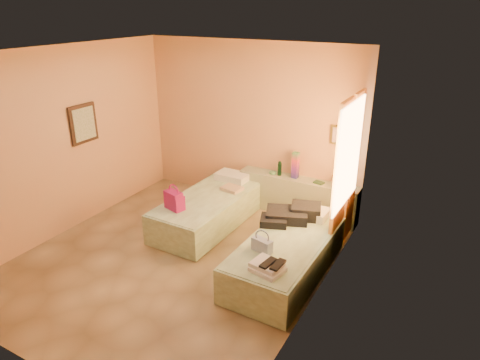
# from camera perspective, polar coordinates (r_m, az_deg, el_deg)

# --- Properties ---
(ground) EXTENTS (4.50, 4.50, 0.00)m
(ground) POSITION_cam_1_polar(r_m,az_deg,el_deg) (6.22, -8.52, -10.21)
(ground) COLOR tan
(ground) RESTS_ON ground
(room_walls) EXTENTS (4.02, 4.51, 2.81)m
(room_walls) POSITION_cam_1_polar(r_m,az_deg,el_deg) (5.79, -4.52, 6.95)
(room_walls) COLOR tan
(room_walls) RESTS_ON ground
(headboard_ledge) EXTENTS (2.05, 0.30, 0.65)m
(headboard_ledge) POSITION_cam_1_polar(r_m,az_deg,el_deg) (7.26, 7.62, -2.19)
(headboard_ledge) COLOR #95A083
(headboard_ledge) RESTS_ON ground
(bed_left) EXTENTS (0.94, 2.02, 0.50)m
(bed_left) POSITION_cam_1_polar(r_m,az_deg,el_deg) (6.90, -4.30, -4.10)
(bed_left) COLOR #C4E6B9
(bed_left) RESTS_ON ground
(bed_right) EXTENTS (0.94, 2.02, 0.50)m
(bed_right) POSITION_cam_1_polar(r_m,az_deg,el_deg) (5.73, 6.10, -10.21)
(bed_right) COLOR #C4E6B9
(bed_right) RESTS_ON ground
(water_bottle) EXTENTS (0.07, 0.07, 0.24)m
(water_bottle) POSITION_cam_1_polar(r_m,az_deg,el_deg) (7.19, 5.30, 1.53)
(water_bottle) COLOR #133421
(water_bottle) RESTS_ON headboard_ledge
(rainbow_box) EXTENTS (0.10, 0.10, 0.44)m
(rainbow_box) POSITION_cam_1_polar(r_m,az_deg,el_deg) (7.08, 7.40, 1.97)
(rainbow_box) COLOR #A7145F
(rainbow_box) RESTS_ON headboard_ledge
(small_dish) EXTENTS (0.14, 0.14, 0.03)m
(small_dish) POSITION_cam_1_polar(r_m,az_deg,el_deg) (7.28, 4.37, 0.96)
(small_dish) COLOR #47825B
(small_dish) RESTS_ON headboard_ledge
(green_book) EXTENTS (0.18, 0.14, 0.03)m
(green_book) POSITION_cam_1_polar(r_m,az_deg,el_deg) (6.99, 10.46, -0.34)
(green_book) COLOR #244329
(green_book) RESTS_ON headboard_ledge
(flower_vase) EXTENTS (0.26, 0.26, 0.26)m
(flower_vase) POSITION_cam_1_polar(r_m,az_deg,el_deg) (6.85, 12.82, 0.03)
(flower_vase) COLOR silver
(flower_vase) RESTS_ON headboard_ledge
(magenta_handbag) EXTENTS (0.34, 0.25, 0.28)m
(magenta_handbag) POSITION_cam_1_polar(r_m,az_deg,el_deg) (6.40, -8.74, -2.66)
(magenta_handbag) COLOR #A7145F
(magenta_handbag) RESTS_ON bed_left
(khaki_garment) EXTENTS (0.35, 0.30, 0.05)m
(khaki_garment) POSITION_cam_1_polar(r_m,az_deg,el_deg) (6.99, -1.08, -1.15)
(khaki_garment) COLOR tan
(khaki_garment) RESTS_ON bed_left
(clothes_pile) EXTENTS (0.80, 0.80, 0.19)m
(clothes_pile) POSITION_cam_1_polar(r_m,az_deg,el_deg) (6.05, 6.69, -4.58)
(clothes_pile) COLOR black
(clothes_pile) RESTS_ON bed_right
(blue_handbag) EXTENTS (0.28, 0.17, 0.17)m
(blue_handbag) POSITION_cam_1_polar(r_m,az_deg,el_deg) (5.32, 2.96, -8.68)
(blue_handbag) COLOR #4667A8
(blue_handbag) RESTS_ON bed_right
(towel_stack) EXTENTS (0.40, 0.37, 0.10)m
(towel_stack) POSITION_cam_1_polar(r_m,az_deg,el_deg) (4.98, 3.72, -11.55)
(towel_stack) COLOR white
(towel_stack) RESTS_ON bed_right
(sandal_pair) EXTENTS (0.22, 0.27, 0.03)m
(sandal_pair) POSITION_cam_1_polar(r_m,az_deg,el_deg) (4.93, 4.38, -11.13)
(sandal_pair) COLOR black
(sandal_pair) RESTS_ON towel_stack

